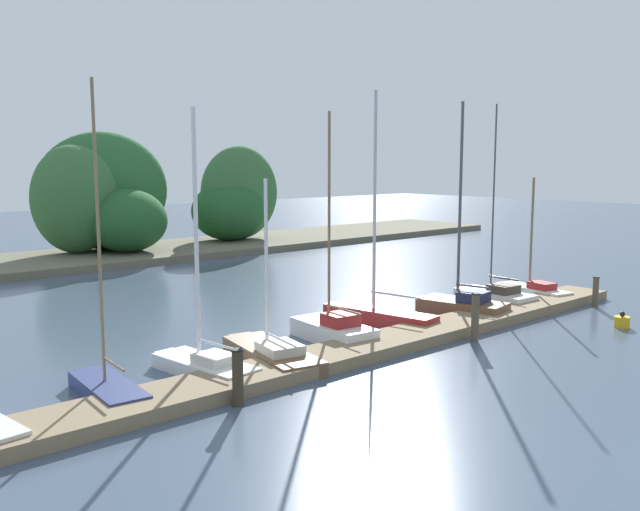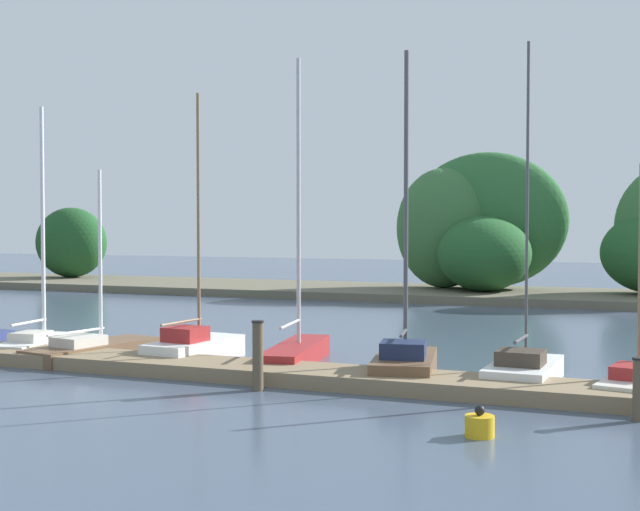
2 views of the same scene
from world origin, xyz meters
TOP-DOWN VIEW (x-y plane):
  - dock_pier at (0.00, 11.72)m, footprint 28.59×1.80m
  - far_shore at (3.09, 36.74)m, footprint 70.15×8.00m
  - sailboat_3 at (-3.97, 13.24)m, footprint 1.52×3.65m
  - sailboat_4 at (-1.85, 12.99)m, footprint 2.09×4.47m
  - sailboat_5 at (1.05, 13.52)m, footprint 1.62×3.44m
  - sailboat_6 at (3.80, 14.16)m, footprint 1.65×4.57m
  - sailboat_7 at (7.13, 12.96)m, footprint 1.96×3.55m
  - sailboat_8 at (9.89, 13.43)m, footprint 1.51×3.46m
  - sailboat_9 at (12.37, 13.17)m, footprint 1.66×3.72m
  - mooring_piling_2 at (4.44, 10.40)m, footprint 0.28×0.28m
  - mooring_piling_3 at (12.44, 10.40)m, footprint 0.27×0.27m
  - channel_buoy_0 at (9.86, 8.11)m, footprint 0.52×0.52m

SIDE VIEW (x-z plane):
  - dock_pier at x=0.00m, z-range 0.00..0.35m
  - channel_buoy_0 at x=9.86m, z-range -0.08..0.48m
  - sailboat_4 at x=-1.85m, z-range -2.34..2.92m
  - sailboat_9 at x=12.37m, z-range -2.21..2.86m
  - sailboat_8 at x=9.89m, z-range -3.63..4.35m
  - sailboat_3 at x=-3.97m, z-range -3.18..3.98m
  - sailboat_6 at x=3.80m, z-range -3.67..4.50m
  - sailboat_5 at x=1.05m, z-range -3.24..4.07m
  - sailboat_7 at x=7.13m, z-range -3.50..4.40m
  - mooring_piling_3 at x=12.44m, z-range 0.01..1.22m
  - mooring_piling_2 at x=4.44m, z-range 0.01..1.58m
  - far_shore at x=3.09m, z-range -1.23..6.30m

